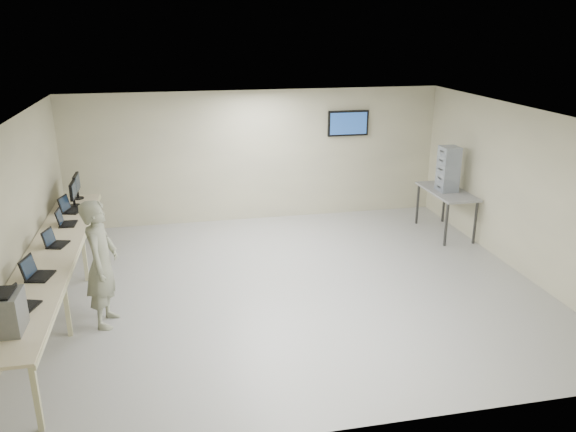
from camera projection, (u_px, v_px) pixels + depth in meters
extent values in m
cube|color=#BEBEBE|center=(290.00, 286.00, 9.23)|extent=(8.00, 7.00, 0.01)
cube|color=silver|center=(291.00, 115.00, 8.32)|extent=(8.00, 7.00, 0.01)
cube|color=beige|center=(257.00, 156.00, 12.02)|extent=(8.00, 0.01, 2.80)
cube|color=beige|center=(364.00, 311.00, 5.53)|extent=(8.00, 0.01, 2.80)
cube|color=beige|center=(17.00, 222.00, 8.01)|extent=(0.01, 7.00, 2.80)
cube|color=beige|center=(520.00, 190.00, 9.54)|extent=(0.01, 7.00, 2.80)
cube|color=#333333|center=(348.00, 123.00, 12.17)|extent=(0.15, 0.04, 0.15)
cube|color=black|center=(348.00, 123.00, 12.13)|extent=(0.90, 0.06, 0.55)
cube|color=navy|center=(349.00, 123.00, 12.10)|extent=(0.82, 0.01, 0.47)
cube|color=beige|center=(52.00, 254.00, 8.25)|extent=(0.75, 6.00, 0.04)
cube|color=beige|center=(79.00, 254.00, 8.34)|extent=(0.02, 6.00, 0.06)
cube|color=beige|center=(36.00, 396.00, 5.82)|extent=(0.06, 0.06, 0.86)
cube|color=beige|center=(20.00, 312.00, 7.51)|extent=(0.06, 0.06, 0.86)
cube|color=beige|center=(67.00, 308.00, 7.62)|extent=(0.06, 0.06, 0.86)
cube|color=beige|center=(46.00, 260.00, 9.18)|extent=(0.06, 0.06, 0.86)
cube|color=beige|center=(85.00, 257.00, 9.29)|extent=(0.06, 0.06, 0.86)
cube|color=beige|center=(66.00, 221.00, 10.98)|extent=(0.06, 0.06, 0.86)
cube|color=beige|center=(98.00, 219.00, 11.10)|extent=(0.06, 0.06, 0.86)
cube|color=slate|center=(4.00, 313.00, 6.06)|extent=(0.38, 0.43, 0.45)
cube|color=black|center=(0.00, 293.00, 5.98)|extent=(0.26, 0.35, 0.02)
cube|color=black|center=(25.00, 307.00, 6.63)|extent=(0.35, 0.41, 0.02)
cube|color=black|center=(12.00, 298.00, 6.56)|extent=(0.17, 0.34, 0.25)
cube|color=black|center=(13.00, 298.00, 6.56)|extent=(0.14, 0.29, 0.21)
cube|color=black|center=(41.00, 276.00, 7.43)|extent=(0.35, 0.43, 0.02)
cube|color=black|center=(28.00, 267.00, 7.36)|extent=(0.15, 0.37, 0.27)
cube|color=black|center=(29.00, 267.00, 7.36)|extent=(0.12, 0.32, 0.23)
cube|color=black|center=(58.00, 245.00, 8.51)|extent=(0.33, 0.39, 0.02)
cube|color=black|center=(48.00, 237.00, 8.44)|extent=(0.15, 0.33, 0.24)
cube|color=black|center=(49.00, 237.00, 8.44)|extent=(0.12, 0.28, 0.20)
cube|color=black|center=(68.00, 224.00, 9.39)|extent=(0.26, 0.36, 0.02)
cube|color=black|center=(59.00, 217.00, 9.32)|extent=(0.08, 0.33, 0.25)
cube|color=black|center=(60.00, 217.00, 9.32)|extent=(0.06, 0.29, 0.21)
cube|color=black|center=(73.00, 211.00, 10.05)|extent=(0.36, 0.44, 0.02)
cube|color=black|center=(64.00, 203.00, 9.97)|extent=(0.17, 0.36, 0.27)
cube|color=black|center=(65.00, 203.00, 9.98)|extent=(0.13, 0.32, 0.22)
cylinder|color=black|center=(75.00, 205.00, 10.37)|extent=(0.20, 0.20, 0.02)
cube|color=black|center=(74.00, 201.00, 10.34)|extent=(0.04, 0.03, 0.16)
cube|color=black|center=(73.00, 190.00, 10.27)|extent=(0.05, 0.45, 0.30)
cube|color=black|center=(74.00, 190.00, 10.28)|extent=(0.00, 0.41, 0.26)
cylinder|color=black|center=(78.00, 198.00, 10.79)|extent=(0.21, 0.21, 0.02)
cube|color=black|center=(78.00, 193.00, 10.76)|extent=(0.04, 0.03, 0.17)
cube|color=black|center=(76.00, 183.00, 10.69)|extent=(0.05, 0.48, 0.32)
cube|color=black|center=(78.00, 183.00, 10.70)|extent=(0.00, 0.44, 0.28)
imported|color=gray|center=(102.00, 264.00, 7.80)|extent=(0.55, 0.74, 1.85)
cube|color=gray|center=(447.00, 192.00, 11.28)|extent=(0.71, 1.52, 0.04)
cube|color=#333333|center=(446.00, 225.00, 10.76)|extent=(0.04, 0.04, 0.87)
cube|color=#333333|center=(418.00, 204.00, 11.98)|extent=(0.04, 0.04, 0.87)
cube|color=#333333|center=(475.00, 223.00, 10.88)|extent=(0.04, 0.04, 0.87)
cube|color=#333333|center=(444.00, 203.00, 12.10)|extent=(0.04, 0.04, 0.87)
cube|color=#8D98A8|center=(447.00, 186.00, 11.24)|extent=(0.34, 0.38, 0.18)
cube|color=#8D98A8|center=(447.00, 178.00, 11.18)|extent=(0.34, 0.38, 0.18)
cube|color=#8D98A8|center=(448.00, 169.00, 11.13)|extent=(0.34, 0.38, 0.18)
cube|color=#8D98A8|center=(449.00, 160.00, 11.07)|extent=(0.34, 0.38, 0.18)
cube|color=#8D98A8|center=(450.00, 151.00, 11.01)|extent=(0.34, 0.38, 0.18)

